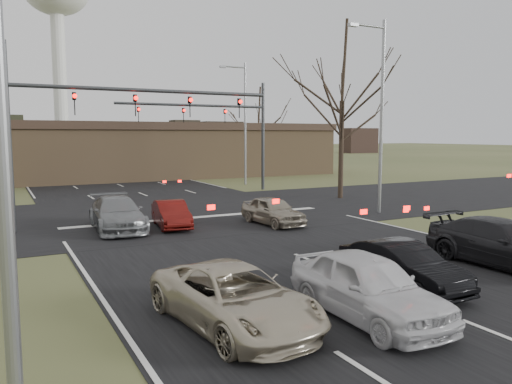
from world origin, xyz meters
TOP-DOWN VIEW (x-y plane):
  - ground at (0.00, 0.00)m, footprint 360.00×360.00m
  - road_main at (0.00, 60.00)m, footprint 14.00×300.00m
  - road_cross at (0.00, 15.00)m, footprint 200.00×14.00m
  - building at (2.00, 38.00)m, footprint 42.40×10.40m
  - water_tower at (6.00, 120.00)m, footprint 15.00×15.00m
  - mast_arm_near at (-5.23, 13.00)m, footprint 12.12×0.24m
  - mast_arm_far at (6.18, 23.00)m, footprint 11.12×0.24m
  - streetlight_left at (-8.82, -4.00)m, footprint 2.34×0.25m
  - streetlight_right_near at (8.82, 10.00)m, footprint 2.34×0.25m
  - streetlight_right_far at (9.32, 27.00)m, footprint 2.34×0.25m
  - tree_right_near at (11.00, 16.00)m, footprint 6.90×6.90m
  - tree_right_far at (15.00, 35.00)m, footprint 5.40×5.40m
  - car_silver_suv at (-4.64, -0.79)m, footprint 2.71×4.94m
  - car_white_sedan at (-1.77, -1.75)m, footprint 1.86×4.45m
  - car_black_hatch at (0.50, -0.51)m, footprint 1.41×3.87m
  - car_charcoal_sedan at (5.04, -0.23)m, footprint 2.25×5.15m
  - car_grey_ahead at (-4.44, 11.64)m, footprint 2.32×5.10m
  - car_red_ahead at (-2.15, 11.12)m, footprint 1.74×3.78m
  - car_silver_ahead at (2.24, 9.60)m, footprint 1.78×3.90m

SIDE VIEW (x-z plane):
  - ground at x=0.00m, z-range 0.00..0.00m
  - road_main at x=0.00m, z-range 0.00..0.02m
  - road_cross at x=0.00m, z-range 0.00..0.03m
  - car_red_ahead at x=-2.15m, z-range 0.00..1.20m
  - car_black_hatch at x=0.50m, z-range 0.00..1.27m
  - car_silver_ahead at x=2.24m, z-range 0.00..1.30m
  - car_silver_suv at x=-4.64m, z-range 0.00..1.31m
  - car_grey_ahead at x=-4.44m, z-range 0.00..1.45m
  - car_charcoal_sedan at x=5.04m, z-range 0.00..1.47m
  - car_white_sedan at x=-1.77m, z-range 0.00..1.50m
  - building at x=2.00m, z-range 0.02..5.32m
  - mast_arm_far at x=6.18m, z-range 1.02..9.02m
  - mast_arm_near at x=-5.23m, z-range 1.07..9.07m
  - streetlight_left at x=-8.82m, z-range 0.59..10.59m
  - streetlight_right_near at x=8.82m, z-range 0.59..10.59m
  - streetlight_right_far at x=9.32m, z-range 0.59..10.59m
  - tree_right_far at x=15.00m, z-range 2.46..11.46m
  - tree_right_near at x=11.00m, z-range 3.15..14.65m
  - water_tower at x=6.00m, z-range 13.22..57.72m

